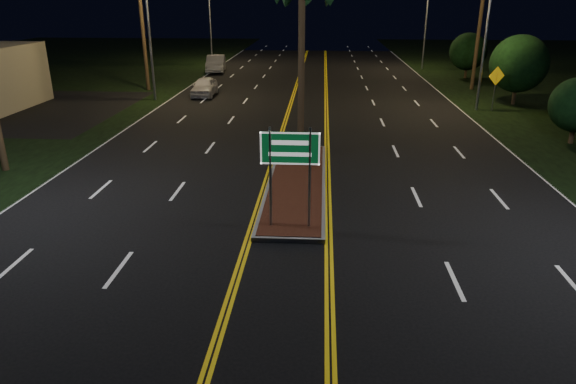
# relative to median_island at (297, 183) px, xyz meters

# --- Properties ---
(ground) EXTENTS (120.00, 120.00, 0.00)m
(ground) POSITION_rel_median_island_xyz_m (0.00, -7.00, -0.08)
(ground) COLOR black
(ground) RESTS_ON ground
(median_island) EXTENTS (2.25, 10.25, 0.17)m
(median_island) POSITION_rel_median_island_xyz_m (0.00, 0.00, 0.00)
(median_island) COLOR gray
(median_island) RESTS_ON ground
(highway_sign) EXTENTS (1.80, 0.08, 3.20)m
(highway_sign) POSITION_rel_median_island_xyz_m (0.00, -4.20, 2.32)
(highway_sign) COLOR gray
(highway_sign) RESTS_ON ground
(streetlight_left_mid) EXTENTS (1.91, 0.44, 9.00)m
(streetlight_left_mid) POSITION_rel_median_island_xyz_m (-10.61, 17.00, 5.57)
(streetlight_left_mid) COLOR gray
(streetlight_left_mid) RESTS_ON ground
(streetlight_left_far) EXTENTS (1.91, 0.44, 9.00)m
(streetlight_left_far) POSITION_rel_median_island_xyz_m (-10.61, 37.00, 5.57)
(streetlight_left_far) COLOR gray
(streetlight_left_far) RESTS_ON ground
(streetlight_right_mid) EXTENTS (1.91, 0.44, 9.00)m
(streetlight_right_mid) POSITION_rel_median_island_xyz_m (10.61, 15.00, 5.57)
(streetlight_right_mid) COLOR gray
(streetlight_right_mid) RESTS_ON ground
(streetlight_right_far) EXTENTS (1.91, 0.44, 9.00)m
(streetlight_right_far) POSITION_rel_median_island_xyz_m (10.61, 35.00, 5.57)
(streetlight_right_far) COLOR gray
(streetlight_right_far) RESTS_ON ground
(shrub_mid) EXTENTS (3.78, 3.78, 4.62)m
(shrub_mid) POSITION_rel_median_island_xyz_m (14.00, 17.00, 2.64)
(shrub_mid) COLOR #382819
(shrub_mid) RESTS_ON ground
(shrub_far) EXTENTS (3.24, 3.24, 3.96)m
(shrub_far) POSITION_rel_median_island_xyz_m (13.80, 29.00, 2.25)
(shrub_far) COLOR #382819
(shrub_far) RESTS_ON ground
(car_near) EXTENTS (2.15, 4.76, 1.57)m
(car_near) POSITION_rel_median_island_xyz_m (-7.80, 18.79, 0.70)
(car_near) COLOR silver
(car_near) RESTS_ON ground
(car_far) EXTENTS (3.03, 5.76, 1.84)m
(car_far) POSITION_rel_median_island_xyz_m (-9.50, 31.62, 0.83)
(car_far) COLOR silver
(car_far) RESTS_ON ground
(warning_sign) EXTENTS (1.10, 0.48, 2.81)m
(warning_sign) POSITION_rel_median_island_xyz_m (11.93, 14.79, 1.77)
(warning_sign) COLOR gray
(warning_sign) RESTS_ON ground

